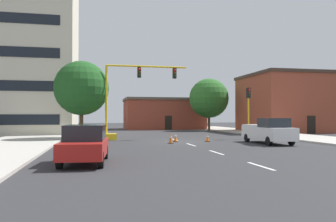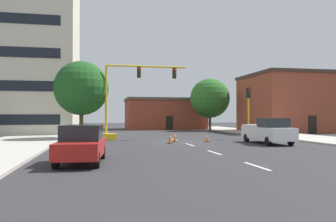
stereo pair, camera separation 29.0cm
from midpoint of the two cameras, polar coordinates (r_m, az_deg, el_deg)
The scene contains 19 objects.
ground_plane at distance 28.26m, azimuth 2.47°, elevation -5.22°, with size 160.00×160.00×0.00m, color #2D2D30.
sidewalk_left at distance 35.97m, azimuth -21.21°, elevation -4.12°, with size 6.00×56.00×0.14m, color #B2ADA3.
sidewalk_right at distance 40.47m, azimuth 17.70°, elevation -3.77°, with size 6.00×56.00×0.14m, color #B2ADA3.
lane_stripe_seg_0 at distance 15.10m, azimuth 15.35°, elevation -8.98°, with size 0.16×2.40×0.01m, color silver.
lane_stripe_seg_1 at distance 20.13m, azimuth 8.27°, elevation -6.96°, with size 0.16×2.40×0.01m, color silver.
lane_stripe_seg_2 at distance 25.36m, azimuth 4.09°, elevation -5.71°, with size 0.16×2.40×0.01m, color silver.
lane_stripe_seg_3 at distance 30.68m, azimuth 1.36°, elevation -4.87°, with size 0.16×2.40×0.01m, color silver.
building_tall_left at distance 45.42m, azimuth -24.06°, elevation 10.21°, with size 14.49×12.13×21.62m.
building_brick_center at distance 56.46m, azimuth -0.47°, elevation -0.46°, with size 12.95×8.70×5.09m.
building_row_right at distance 48.93m, azimuth 19.80°, elevation 1.29°, with size 10.83×11.03×7.87m.
traffic_signal_gantry at distance 30.98m, azimuth -8.26°, elevation -0.76°, with size 8.34×1.20×6.83m.
traffic_light_pole_right at distance 32.41m, azimuth 13.70°, elevation 1.60°, with size 0.32×0.47×4.80m.
tree_left_near at distance 32.09m, azimuth -14.18°, elevation 3.74°, with size 5.00×5.00×7.22m.
tree_right_far at distance 50.16m, azimuth 7.27°, elevation 2.15°, with size 5.82×5.82×7.70m.
pickup_truck_white at distance 27.37m, azimuth 16.80°, elevation -3.28°, with size 2.02×5.40×1.99m.
sedan_red_near_left at distance 15.88m, azimuth -13.85°, elevation -5.38°, with size 2.22×4.64×1.74m.
traffic_cone_roadside_a at distance 28.14m, azimuth 1.48°, elevation -4.47°, with size 0.36×0.36×0.77m.
traffic_cone_roadside_b at distance 26.45m, azimuth 0.64°, elevation -4.68°, with size 0.36×0.36×0.78m.
traffic_cone_roadside_c at distance 28.42m, azimuth 6.89°, elevation -4.52°, with size 0.36×0.36×0.68m.
Camera 2 is at (-6.55, -27.40, 2.14)m, focal length 36.04 mm.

